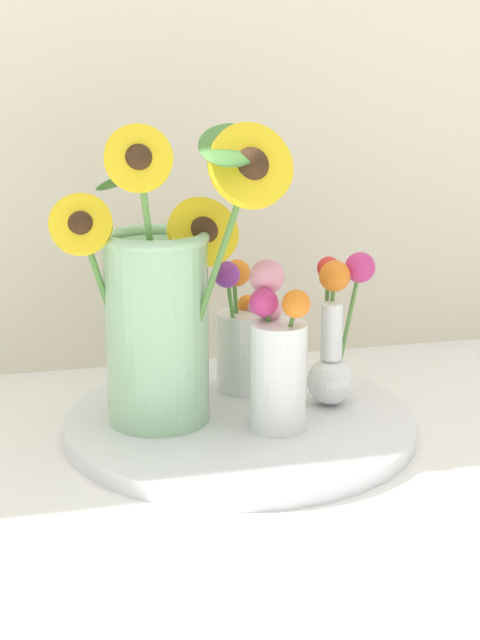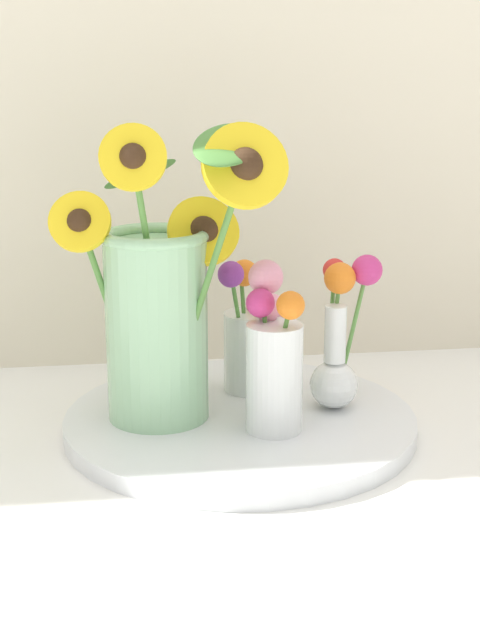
% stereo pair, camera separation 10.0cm
% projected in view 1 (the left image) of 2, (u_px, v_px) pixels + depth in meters
% --- Properties ---
extents(ground_plane, '(6.00, 6.00, 0.00)m').
position_uv_depth(ground_plane, '(274.00, 458.00, 0.97)').
color(ground_plane, white).
extents(serving_tray, '(0.41, 0.41, 0.02)m').
position_uv_depth(serving_tray, '(240.00, 422.00, 1.04)').
color(serving_tray, silver).
rests_on(serving_tray, ground_plane).
extents(mason_jar_sunflowers, '(0.27, 0.23, 0.35)m').
position_uv_depth(mason_jar_sunflowers, '(163.00, 305.00, 0.98)').
color(mason_jar_sunflowers, '#99CC9E').
rests_on(mason_jar_sunflowers, serving_tray).
extents(vase_small_center, '(0.06, 0.09, 0.19)m').
position_uv_depth(vase_small_center, '(277.00, 358.00, 0.98)').
color(vase_small_center, white).
rests_on(vase_small_center, serving_tray).
extents(vase_bulb_right, '(0.09, 0.07, 0.18)m').
position_uv_depth(vase_bulb_right, '(335.00, 336.00, 1.06)').
color(vase_bulb_right, white).
rests_on(vase_bulb_right, serving_tray).
extents(vase_small_back, '(0.09, 0.08, 0.17)m').
position_uv_depth(vase_small_back, '(245.00, 337.00, 1.10)').
color(vase_small_back, white).
rests_on(vase_small_back, serving_tray).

